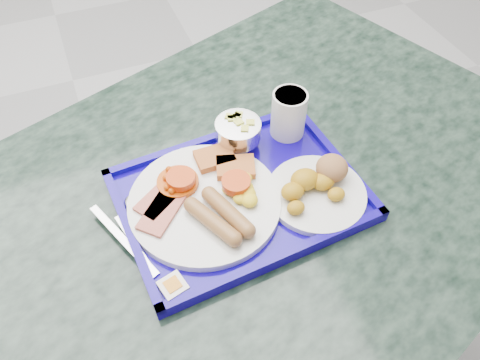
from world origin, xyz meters
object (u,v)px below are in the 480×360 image
at_px(tray, 240,196).
at_px(bread_plate, 317,186).
at_px(juice_cup, 289,113).
at_px(table, 241,253).
at_px(fruit_bowl, 238,131).
at_px(main_plate, 207,198).

distance_m(tray, bread_plate, 0.14).
bearing_deg(bread_plate, juice_cup, 83.36).
bearing_deg(table, juice_cup, 36.31).
height_order(table, bread_plate, bread_plate).
xyz_separation_m(bread_plate, fruit_bowl, (-0.09, 0.17, 0.02)).
bearing_deg(table, tray, -120.64).
bearing_deg(juice_cup, main_plate, -151.89).
xyz_separation_m(tray, fruit_bowl, (0.04, 0.12, 0.05)).
distance_m(main_plate, juice_cup, 0.24).
distance_m(tray, fruit_bowl, 0.13).
distance_m(table, bread_plate, 0.28).
relative_size(table, bread_plate, 8.54).
xyz_separation_m(main_plate, juice_cup, (0.21, 0.11, 0.04)).
height_order(table, fruit_bowl, fruit_bowl).
bearing_deg(fruit_bowl, bread_plate, -62.15).
bearing_deg(table, main_plate, -173.67).
height_order(table, main_plate, main_plate).
xyz_separation_m(main_plate, bread_plate, (0.19, -0.05, 0.00)).
height_order(bread_plate, fruit_bowl, fruit_bowl).
height_order(tray, fruit_bowl, fruit_bowl).
relative_size(table, juice_cup, 15.88).
distance_m(fruit_bowl, juice_cup, 0.11).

